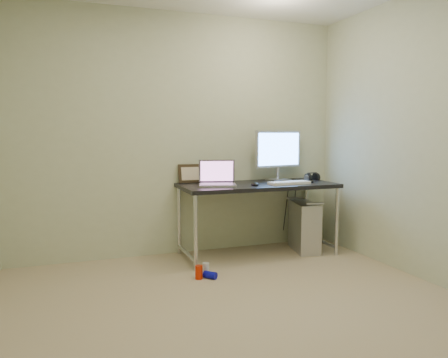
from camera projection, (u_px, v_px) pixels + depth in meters
floor at (246, 316)px, 3.05m from camera, size 3.50×3.50×0.00m
wall_back at (181, 135)px, 4.55m from camera, size 3.50×0.02×2.50m
wall_right at (447, 136)px, 3.51m from camera, size 0.02×3.50×2.50m
desk at (258, 191)px, 4.53m from camera, size 1.61×0.70×0.75m
tower_computer at (304, 226)px, 4.73m from camera, size 0.33×0.54×0.56m
cable_a at (286, 209)px, 5.01m from camera, size 0.01×0.16×0.69m
cable_b at (294, 211)px, 5.02m from camera, size 0.02×0.11×0.71m
can_red at (199, 272)px, 3.81m from camera, size 0.09×0.09×0.12m
can_white at (206, 269)px, 3.91m from camera, size 0.08×0.08×0.11m
can_blue at (210, 275)px, 3.82m from camera, size 0.12×0.13×0.06m
laptop at (217, 180)px, 4.36m from camera, size 0.44×0.39×0.25m
monitor at (278, 151)px, 4.79m from camera, size 0.58×0.21×0.55m
keyboard at (289, 183)px, 4.47m from camera, size 0.44×0.17×0.03m
mouse_right at (310, 181)px, 4.61m from camera, size 0.08×0.11×0.04m
mouse_left at (255, 184)px, 4.34m from camera, size 0.08×0.12×0.04m
headphones at (312, 178)px, 4.85m from camera, size 0.17×0.10×0.11m
picture_frame at (190, 174)px, 4.58m from camera, size 0.25×0.08×0.20m
webcam at (217, 174)px, 4.65m from camera, size 0.05×0.04×0.12m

